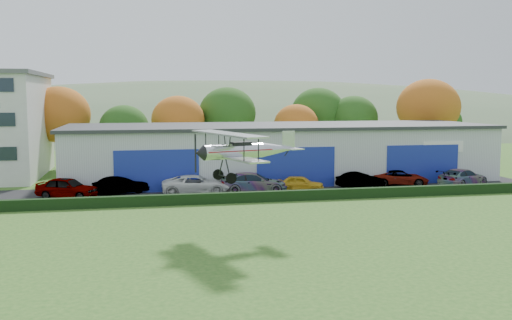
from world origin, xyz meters
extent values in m
plane|color=#295A1C|center=(0.00, 0.00, 0.00)|extent=(300.00, 300.00, 0.00)
cube|color=black|center=(3.00, 21.00, 0.03)|extent=(48.00, 9.00, 0.05)
cube|color=black|center=(3.00, 16.20, 0.40)|extent=(46.00, 0.60, 0.80)
cube|color=#B2B7BC|center=(5.00, 28.00, 2.50)|extent=(40.00, 12.00, 5.00)
cube|color=#2D3033|center=(5.00, 28.00, 5.15)|extent=(40.60, 12.60, 0.30)
cube|color=navy|center=(-7.00, 21.95, 1.80)|extent=(7.00, 0.12, 3.60)
cube|color=navy|center=(5.00, 21.95, 1.80)|extent=(7.00, 0.12, 3.60)
cube|color=navy|center=(17.00, 21.95, 1.80)|extent=(7.00, 0.12, 3.60)
cylinder|color=#3D2614|center=(-17.00, 40.00, 1.57)|extent=(0.36, 0.36, 3.15)
ellipsoid|color=#9F4913|center=(-17.00, 40.00, 6.03)|extent=(6.84, 6.84, 6.16)
cylinder|color=#3D2614|center=(-10.00, 38.00, 1.22)|extent=(0.36, 0.36, 2.45)
ellipsoid|color=#1E4C14|center=(-10.00, 38.00, 4.69)|extent=(5.32, 5.32, 4.79)
cylinder|color=#3D2614|center=(-4.00, 40.00, 1.40)|extent=(0.36, 0.36, 2.80)
ellipsoid|color=#9F4913|center=(-4.00, 40.00, 5.36)|extent=(6.08, 6.08, 5.47)
cylinder|color=#3D2614|center=(2.00, 42.00, 1.57)|extent=(0.36, 0.36, 3.15)
ellipsoid|color=#1E4C14|center=(2.00, 42.00, 6.03)|extent=(6.84, 6.84, 6.16)
cylinder|color=#3D2614|center=(10.00, 40.00, 1.22)|extent=(0.36, 0.36, 2.45)
ellipsoid|color=#9F4913|center=(10.00, 40.00, 4.69)|extent=(5.32, 5.32, 4.79)
cylinder|color=#3D2614|center=(18.00, 42.00, 1.40)|extent=(0.36, 0.36, 2.80)
ellipsoid|color=#1E4C14|center=(18.00, 42.00, 5.36)|extent=(6.08, 6.08, 5.47)
cylinder|color=#3D2614|center=(26.00, 38.00, 1.75)|extent=(0.36, 0.36, 3.50)
ellipsoid|color=#9F4913|center=(26.00, 38.00, 6.70)|extent=(7.60, 7.60, 6.84)
cylinder|color=#3D2614|center=(30.00, 42.00, 1.22)|extent=(0.36, 0.36, 2.45)
ellipsoid|color=#1E4C14|center=(30.00, 42.00, 4.69)|extent=(5.32, 5.32, 4.79)
cylinder|color=#3D2614|center=(-24.00, 44.00, 1.05)|extent=(0.36, 0.36, 2.10)
ellipsoid|color=#9F4913|center=(-24.00, 44.00, 4.02)|extent=(4.56, 4.56, 4.10)
cylinder|color=#3D2614|center=(14.00, 44.00, 1.57)|extent=(0.36, 0.36, 3.15)
ellipsoid|color=#1E4C14|center=(14.00, 44.00, 6.03)|extent=(6.84, 6.84, 6.16)
ellipsoid|color=#4C6642|center=(20.00, 140.00, -15.40)|extent=(320.00, 196.00, 56.00)
ellipsoid|color=#4C6642|center=(90.00, 140.00, -9.90)|extent=(240.00, 126.00, 36.00)
imported|color=gray|center=(-14.02, 20.54, 0.88)|extent=(5.23, 3.70, 1.65)
imported|color=gray|center=(-9.94, 21.63, 0.77)|extent=(4.63, 3.24, 1.45)
imported|color=silver|center=(-3.89, 20.39, 0.83)|extent=(5.73, 2.89, 1.55)
imported|color=gray|center=(0.86, 20.28, 0.87)|extent=(5.85, 2.87, 1.64)
imported|color=gold|center=(4.82, 19.94, 0.72)|extent=(4.24, 2.84, 1.34)
imported|color=gray|center=(10.49, 20.75, 0.73)|extent=(4.27, 1.86, 1.37)
imported|color=gray|center=(14.58, 21.29, 0.72)|extent=(5.28, 3.48, 1.35)
imported|color=gray|center=(19.86, 19.92, 0.82)|extent=(5.72, 4.12, 1.54)
cylinder|color=silver|center=(-3.13, 6.00, 4.91)|extent=(3.75, 1.90, 0.87)
cone|color=silver|center=(-0.37, 6.85, 4.91)|extent=(2.28, 1.45, 0.87)
cone|color=black|center=(-5.11, 5.40, 4.91)|extent=(0.71, 0.97, 0.87)
cube|color=#A61314|center=(-2.86, 6.09, 4.96)|extent=(4.12, 2.03, 0.06)
cube|color=black|center=(-2.67, 6.14, 5.31)|extent=(1.27, 0.89, 0.24)
cube|color=silver|center=(-3.32, 5.95, 4.62)|extent=(3.18, 6.98, 0.10)
cube|color=silver|center=(-3.50, 5.89, 5.92)|extent=(3.39, 7.37, 0.10)
cylinder|color=black|center=(-3.00, 3.43, 5.27)|extent=(0.07, 0.07, 1.25)
cylinder|color=black|center=(-2.17, 3.68, 5.27)|extent=(0.07, 0.07, 1.25)
cylinder|color=black|center=(-4.47, 8.21, 5.27)|extent=(0.07, 0.07, 1.25)
cylinder|color=black|center=(-3.64, 8.47, 5.27)|extent=(0.07, 0.07, 1.25)
cylinder|color=black|center=(-3.40, 5.57, 5.58)|extent=(0.12, 0.21, 0.72)
cylinder|color=black|center=(-3.60, 6.21, 5.58)|extent=(0.12, 0.21, 0.72)
cylinder|color=black|center=(-3.57, 5.44, 4.09)|extent=(0.26, 0.66, 1.18)
cylinder|color=black|center=(-3.81, 6.23, 4.09)|extent=(0.26, 0.66, 1.18)
cylinder|color=black|center=(-3.69, 5.83, 3.51)|extent=(0.60, 1.77, 0.07)
cylinder|color=black|center=(-3.43, 5.01, 3.51)|extent=(0.63, 0.31, 0.62)
cylinder|color=black|center=(-3.94, 6.66, 3.51)|extent=(0.63, 0.31, 0.62)
cylinder|color=black|center=(0.27, 7.05, 4.67)|extent=(0.35, 0.16, 0.41)
cube|color=silver|center=(0.27, 7.05, 4.96)|extent=(1.56, 2.65, 0.06)
cube|color=silver|center=(0.36, 7.08, 5.44)|extent=(0.85, 0.31, 1.06)
cube|color=black|center=(-5.36, 5.32, 4.91)|extent=(0.09, 0.13, 2.12)
camera|label=1|loc=(-8.32, -25.86, 8.02)|focal=40.11mm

